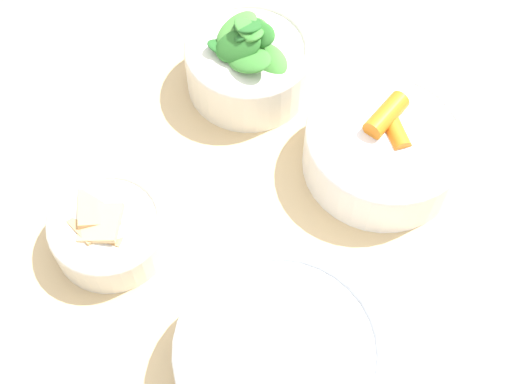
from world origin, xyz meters
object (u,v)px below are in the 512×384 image
bowl_carrots (383,147)px  bowl_cookies (109,229)px  bowl_greens (249,62)px  bowl_beans_hotdog (279,359)px

bowl_carrots → bowl_cookies: bowl_carrots is taller
bowl_carrots → bowl_greens: (-0.00, -0.19, 0.00)m
bowl_beans_hotdog → bowl_cookies: bearing=-90.7°
bowl_beans_hotdog → bowl_cookies: bowl_beans_hotdog is taller
bowl_carrots → bowl_greens: size_ratio=1.18×
bowl_cookies → bowl_carrots: bearing=146.1°
bowl_beans_hotdog → bowl_greens: bearing=-137.3°
bowl_greens → bowl_cookies: 0.26m
bowl_carrots → bowl_beans_hotdog: (0.26, 0.05, -0.00)m
bowl_cookies → bowl_greens: bearing=-176.1°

